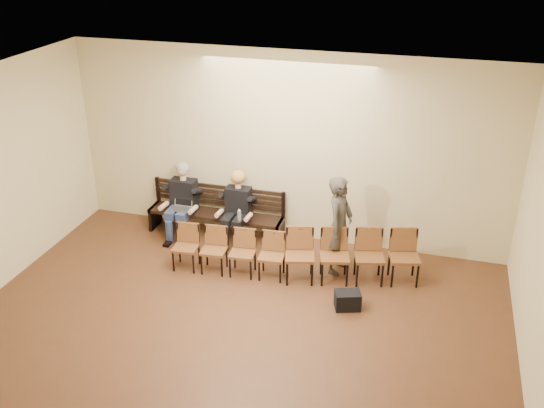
{
  "coord_description": "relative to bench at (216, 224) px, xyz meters",
  "views": [
    {
      "loc": [
        2.55,
        -4.81,
        5.53
      ],
      "look_at": [
        0.01,
        4.05,
        1.09
      ],
      "focal_mm": 40.0,
      "sensor_mm": 36.0,
      "label": 1
    }
  ],
  "objects": [
    {
      "name": "chair_row_back",
      "position": [
        0.68,
        -1.2,
        0.17
      ],
      "size": [
        1.93,
        0.58,
        0.78
      ],
      "primitive_type": "cube",
      "rotation": [
        0.0,
        0.0,
        0.08
      ],
      "color": "brown",
      "rests_on": "ground"
    },
    {
      "name": "bench",
      "position": [
        0.0,
        0.0,
        0.0
      ],
      "size": [
        2.6,
        0.9,
        0.45
      ],
      "primitive_type": "cube",
      "color": "black",
      "rests_on": "ground"
    },
    {
      "name": "water_bottle",
      "position": [
        0.62,
        -0.42,
        0.34
      ],
      "size": [
        0.08,
        0.08,
        0.22
      ],
      "primitive_type": "cylinder",
      "rotation": [
        0.0,
        0.0,
        0.22
      ],
      "color": "silver",
      "rests_on": "bench"
    },
    {
      "name": "seated_man",
      "position": [
        -0.61,
        -0.12,
        0.48
      ],
      "size": [
        0.59,
        0.81,
        1.41
      ],
      "primitive_type": null,
      "color": "black",
      "rests_on": "ground"
    },
    {
      "name": "laptop",
      "position": [
        -0.56,
        -0.3,
        0.35
      ],
      "size": [
        0.39,
        0.33,
        0.25
      ],
      "primitive_type": "cube",
      "rotation": [
        0.0,
        0.0,
        0.17
      ],
      "color": "silver",
      "rests_on": "bench"
    },
    {
      "name": "bag",
      "position": [
        2.8,
        -1.68,
        -0.08
      ],
      "size": [
        0.45,
        0.38,
        0.29
      ],
      "primitive_type": "cube",
      "rotation": [
        0.0,
        0.0,
        0.33
      ],
      "color": "black",
      "rests_on": "ground"
    },
    {
      "name": "seated_woman",
      "position": [
        0.47,
        -0.12,
        0.42
      ],
      "size": [
        0.56,
        0.77,
        1.3
      ],
      "primitive_type": null,
      "color": "black",
      "rests_on": "ground"
    },
    {
      "name": "room_walls",
      "position": [
        1.27,
        -3.86,
        2.31
      ],
      "size": [
        8.02,
        10.01,
        3.51
      ],
      "color": "beige",
      "rests_on": "ground"
    },
    {
      "name": "chair_row_front",
      "position": [
        2.72,
        -0.88,
        0.22
      ],
      "size": [
        2.23,
        1.01,
        0.9
      ],
      "primitive_type": "cube",
      "rotation": [
        0.0,
        0.0,
        0.25
      ],
      "color": "brown",
      "rests_on": "ground"
    },
    {
      "name": "passerby",
      "position": [
        2.44,
        -0.6,
        0.76
      ],
      "size": [
        0.6,
        0.8,
        1.97
      ],
      "primitive_type": "imported",
      "rotation": [
        0.0,
        0.0,
        1.38
      ],
      "color": "#38342E",
      "rests_on": "ground"
    }
  ]
}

